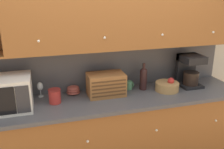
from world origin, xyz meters
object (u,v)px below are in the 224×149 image
microwave (2,94)px  bowl_stack_on_counter (73,90)px  wine_bottle (143,78)px  storage_canister (55,96)px  wine_glass (40,87)px  fruit_basket (167,86)px  bread_box (106,84)px  coffee_maker (189,70)px  mug (129,85)px

microwave → bowl_stack_on_counter: (0.71, 0.21, -0.12)m
bowl_stack_on_counter → wine_bottle: (0.82, -0.09, 0.10)m
storage_canister → bowl_stack_on_counter: bearing=41.0°
microwave → bowl_stack_on_counter: size_ratio=3.53×
wine_glass → fruit_basket: wine_glass is taller
microwave → storage_canister: 0.50m
microwave → bread_box: microwave is taller
bowl_stack_on_counter → bread_box: (0.35, -0.13, 0.08)m
bowl_stack_on_counter → bread_box: bearing=-20.6°
microwave → wine_glass: 0.43m
wine_glass → microwave: bearing=-145.6°
microwave → bowl_stack_on_counter: bearing=16.7°
wine_bottle → coffee_maker: (0.59, -0.03, 0.05)m
wine_bottle → fruit_basket: wine_bottle is taller
wine_bottle → coffee_maker: coffee_maker is taller
wine_bottle → fruit_basket: 0.29m
storage_canister → mug: size_ratio=1.47×
microwave → wine_glass: size_ratio=3.22×
coffee_maker → mug: bearing=173.5°
coffee_maker → microwave: bearing=-177.4°
mug → wine_bottle: bearing=-19.7°
bowl_stack_on_counter → coffee_maker: (1.41, -0.12, 0.15)m
fruit_basket → coffee_maker: coffee_maker is taller
wine_glass → bread_box: bread_box is taller
wine_glass → bread_box: (0.71, -0.16, 0.01)m
storage_canister → wine_bottle: 1.04m
wine_glass → wine_bottle: size_ratio=0.52×
storage_canister → bread_box: size_ratio=0.37×
wine_glass → fruit_basket: (1.43, -0.23, -0.06)m
microwave → coffee_maker: size_ratio=1.41×
microwave → wine_glass: microwave is taller
bread_box → wine_bottle: (0.47, 0.04, 0.02)m
wine_glass → storage_canister: 0.26m
microwave → coffee_maker: 2.12m
wine_glass → mug: size_ratio=1.64×
wine_bottle → fruit_basket: bearing=-24.7°
storage_canister → fruit_basket: size_ratio=0.55×
storage_canister → bread_box: 0.57m
microwave → wine_bottle: 1.53m
bowl_stack_on_counter → mug: bearing=-2.7°
bread_box → coffee_maker: size_ratio=1.05×
microwave → bread_box: bearing=4.3°
mug → wine_bottle: wine_bottle is taller
microwave → wine_bottle: microwave is taller
storage_canister → wine_bottle: wine_bottle is taller
bread_box → coffee_maker: bearing=0.8°
mug → storage_canister: bearing=-169.8°
bread_box → fruit_basket: 0.73m
wine_glass → coffee_maker: bearing=-4.7°
storage_canister → coffee_maker: bearing=2.5°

